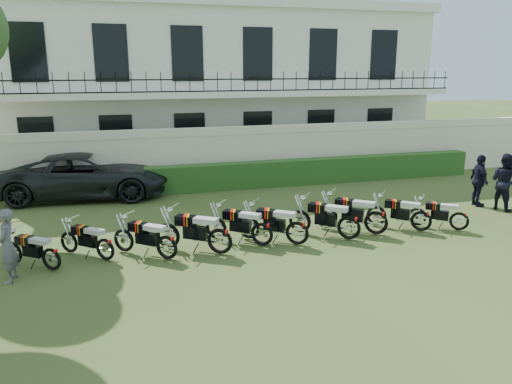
% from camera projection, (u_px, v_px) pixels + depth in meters
% --- Properties ---
extents(ground, '(100.00, 100.00, 0.00)m').
position_uv_depth(ground, '(313.00, 252.00, 12.67)').
color(ground, '#34441B').
rests_on(ground, ground).
extents(perimeter_wall, '(30.00, 0.35, 2.30)m').
position_uv_depth(perimeter_wall, '(236.00, 155.00, 19.83)').
color(perimeter_wall, '#EAE3C5').
rests_on(perimeter_wall, ground).
extents(hedge, '(18.00, 0.60, 1.00)m').
position_uv_depth(hedge, '(266.00, 174.00, 19.52)').
color(hedge, '#224317').
rests_on(hedge, ground).
extents(building, '(20.40, 9.60, 7.40)m').
position_uv_depth(building, '(206.00, 85.00, 24.76)').
color(building, white).
rests_on(building, ground).
extents(motorcycle_0, '(1.39, 1.08, 0.92)m').
position_uv_depth(motorcycle_0, '(51.00, 254.00, 11.38)').
color(motorcycle_0, black).
rests_on(motorcycle_0, ground).
extents(motorcycle_1, '(1.34, 1.22, 0.94)m').
position_uv_depth(motorcycle_1, '(105.00, 244.00, 11.98)').
color(motorcycle_1, black).
rests_on(motorcycle_1, ground).
extents(motorcycle_2, '(1.50, 1.27, 1.02)m').
position_uv_depth(motorcycle_2, '(167.00, 241.00, 12.04)').
color(motorcycle_2, black).
rests_on(motorcycle_2, ground).
extents(motorcycle_3, '(1.80, 1.25, 1.14)m').
position_uv_depth(motorcycle_3, '(220.00, 235.00, 12.35)').
color(motorcycle_3, black).
rests_on(motorcycle_3, ground).
extents(motorcycle_4, '(1.59, 1.28, 1.06)m').
position_uv_depth(motorcycle_4, '(262.00, 228.00, 12.96)').
color(motorcycle_4, black).
rests_on(motorcycle_4, ground).
extents(motorcycle_5, '(1.65, 1.28, 1.09)m').
position_uv_depth(motorcycle_5, '(297.00, 227.00, 13.01)').
color(motorcycle_5, black).
rests_on(motorcycle_5, ground).
extents(motorcycle_6, '(1.61, 1.44, 1.12)m').
position_uv_depth(motorcycle_6, '(349.00, 222.00, 13.41)').
color(motorcycle_6, black).
rests_on(motorcycle_6, ground).
extents(motorcycle_7, '(1.68, 1.42, 1.14)m').
position_uv_depth(motorcycle_7, '(376.00, 217.00, 13.82)').
color(motorcycle_7, black).
rests_on(motorcycle_7, ground).
extents(motorcycle_8, '(1.45, 1.29, 1.01)m').
position_uv_depth(motorcycle_8, '(422.00, 216.00, 14.12)').
color(motorcycle_8, black).
rests_on(motorcycle_8, ground).
extents(motorcycle_9, '(1.36, 1.13, 0.92)m').
position_uv_depth(motorcycle_9, '(460.00, 217.00, 14.19)').
color(motorcycle_9, black).
rests_on(motorcycle_9, ground).
extents(suv, '(6.01, 3.28, 1.60)m').
position_uv_depth(suv, '(86.00, 175.00, 17.85)').
color(suv, black).
rests_on(suv, ground).
extents(inspector, '(0.45, 0.63, 1.64)m').
position_uv_depth(inspector, '(7.00, 246.00, 10.76)').
color(inspector, slate).
rests_on(inspector, ground).
extents(officer_4, '(0.91, 1.05, 1.87)m').
position_uv_depth(officer_4, '(504.00, 182.00, 16.27)').
color(officer_4, black).
rests_on(officer_4, ground).
extents(officer_5, '(0.64, 1.09, 1.75)m').
position_uv_depth(officer_5, '(479.00, 181.00, 16.69)').
color(officer_5, black).
rests_on(officer_5, ground).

